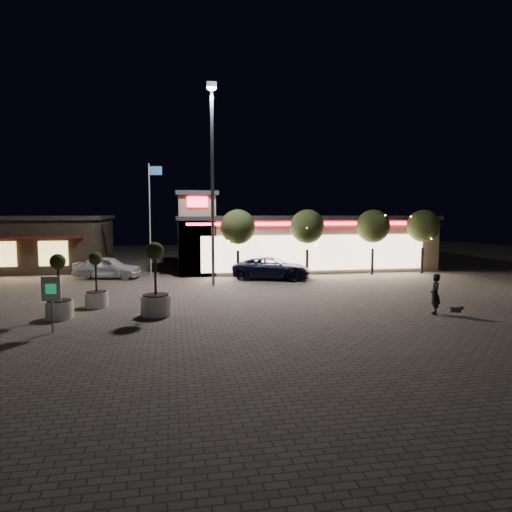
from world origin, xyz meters
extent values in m
plane|color=#6C6257|center=(0.00, 0.00, 0.00)|extent=(90.00, 90.00, 0.00)
cube|color=tan|center=(10.00, 16.00, 2.00)|extent=(20.00, 8.00, 4.00)
cube|color=#262628|center=(10.00, 16.00, 4.15)|extent=(20.40, 8.40, 0.30)
cube|color=#F8DDBA|center=(10.00, 11.95, 1.60)|extent=(17.00, 0.12, 2.60)
cube|color=#FA142D|center=(10.00, 11.92, 3.75)|extent=(19.00, 0.10, 0.18)
cube|color=tan|center=(1.30, 13.30, 2.90)|extent=(2.60, 2.60, 5.80)
cube|color=#262628|center=(1.30, 13.30, 5.95)|extent=(3.00, 3.00, 0.30)
cube|color=#FA142D|center=(1.30, 11.95, 5.30)|extent=(1.40, 0.10, 0.70)
cube|color=#382D23|center=(-14.00, 20.00, 2.00)|extent=(16.00, 10.00, 4.00)
cube|color=#262628|center=(-14.00, 20.00, 4.15)|extent=(16.40, 10.40, 0.30)
cube|color=#FDD171|center=(-12.50, 14.95, 1.60)|extent=(2.00, 0.12, 1.80)
cube|color=#FDD171|center=(-9.00, 14.95, 1.60)|extent=(2.00, 0.12, 1.80)
cylinder|color=gray|center=(2.00, 8.00, 6.00)|extent=(0.20, 0.20, 12.00)
cube|color=gray|center=(2.00, 8.00, 12.20)|extent=(0.60, 0.40, 0.35)
cube|color=white|center=(2.00, 8.00, 12.00)|extent=(0.45, 0.30, 0.08)
cylinder|color=white|center=(-2.00, 13.00, 4.00)|extent=(0.10, 0.10, 8.00)
cube|color=#2A579B|center=(-1.55, 13.00, 7.50)|extent=(0.90, 0.04, 0.60)
cylinder|color=#332319|center=(4.00, 11.00, 0.96)|extent=(0.20, 0.20, 1.92)
sphere|color=#2D3819|center=(4.00, 11.00, 3.58)|extent=(2.42, 2.42, 2.42)
cylinder|color=#332319|center=(9.00, 11.00, 0.96)|extent=(0.20, 0.20, 1.92)
sphere|color=#2D3819|center=(9.00, 11.00, 3.58)|extent=(2.42, 2.42, 2.42)
cylinder|color=#332319|center=(14.00, 11.00, 0.96)|extent=(0.20, 0.20, 1.92)
sphere|color=#2D3819|center=(14.00, 11.00, 3.58)|extent=(2.42, 2.42, 2.42)
cylinder|color=#332319|center=(18.00, 11.00, 0.96)|extent=(0.20, 0.20, 1.92)
sphere|color=#2D3819|center=(18.00, 11.00, 3.58)|extent=(2.42, 2.42, 2.42)
imported|color=black|center=(6.25, 10.11, 0.75)|extent=(5.93, 4.19, 1.50)
imported|color=silver|center=(-4.93, 12.51, 0.78)|extent=(4.85, 2.82, 1.55)
imported|color=black|center=(11.08, -1.84, 0.91)|extent=(0.64, 0.77, 1.82)
cube|color=#59514C|center=(11.81, -2.29, 0.27)|extent=(0.45, 0.26, 0.22)
sphere|color=#59514C|center=(12.05, -2.35, 0.36)|extent=(0.20, 0.20, 0.20)
cylinder|color=silver|center=(-4.14, 2.55, 0.36)|extent=(1.09, 1.09, 0.73)
cylinder|color=black|center=(-4.14, 2.55, 0.75)|extent=(0.95, 0.95, 0.05)
cylinder|color=#332319|center=(-4.14, 2.55, 1.59)|extent=(0.09, 0.09, 1.64)
sphere|color=#2D3819|center=(-4.14, 2.55, 2.37)|extent=(0.64, 0.64, 0.64)
cylinder|color=silver|center=(-5.33, 0.37, 0.38)|extent=(1.14, 1.14, 0.76)
cylinder|color=black|center=(-5.33, 0.37, 0.78)|extent=(0.99, 0.99, 0.06)
cylinder|color=#332319|center=(-5.33, 0.37, 1.66)|extent=(0.10, 0.10, 1.71)
sphere|color=#2D3819|center=(-5.33, 0.37, 2.47)|extent=(0.67, 0.67, 0.67)
cylinder|color=silver|center=(-1.26, 0.25, 0.44)|extent=(1.33, 1.33, 0.89)
cylinder|color=black|center=(-1.26, 0.25, 0.91)|extent=(1.15, 1.15, 0.07)
cylinder|color=#332319|center=(-1.26, 0.25, 1.94)|extent=(0.11, 0.11, 1.99)
sphere|color=#2D3819|center=(-1.26, 0.25, 2.88)|extent=(0.77, 0.77, 0.77)
cylinder|color=gray|center=(-5.04, -2.08, 0.65)|extent=(0.09, 0.09, 1.31)
cube|color=white|center=(-5.04, -2.08, 1.69)|extent=(0.71, 0.14, 0.93)
cube|color=#1BA458|center=(-5.04, -2.12, 1.69)|extent=(0.38, 0.06, 0.38)
camera|label=1|loc=(-0.54, -20.22, 4.56)|focal=32.00mm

